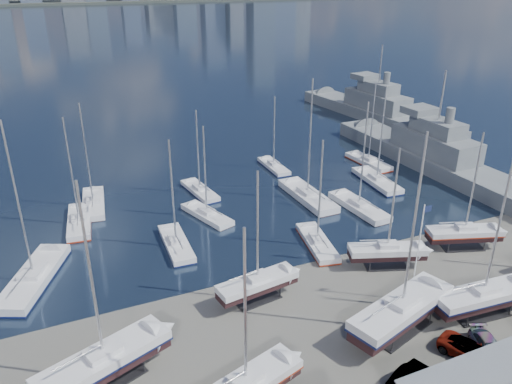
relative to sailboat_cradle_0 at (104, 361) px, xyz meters
name	(u,v)px	position (x,y,z in m)	size (l,w,h in m)	color
ground	(364,311)	(24.81, -0.76, -2.17)	(1400.00, 1400.00, 0.00)	#605E59
water	(70,27)	(24.81, 309.24, -2.32)	(1400.00, 600.00, 0.40)	#1B293E
far_shore	(47,3)	(24.81, 569.24, -1.07)	(1400.00, 80.00, 2.20)	#2D332D
sailboat_cradle_0	(104,361)	(0.00, 0.00, 0.00)	(11.56, 6.90, 17.91)	#2D2D33
sailboat_cradle_2	(258,283)	(15.83, 5.21, -0.18)	(8.87, 3.57, 14.21)	#2D2D33
sailboat_cradle_3	(402,310)	(26.05, -4.48, 0.08)	(12.62, 6.72, 19.37)	#2D2D33
sailboat_cradle_4	(387,251)	(31.80, 5.06, -0.18)	(8.93, 5.27, 14.23)	#2D2D33
sailboat_cradle_5	(483,296)	(34.79, -5.82, -0.07)	(10.53, 3.73, 16.64)	#2D2D33
sailboat_cradle_6	(464,233)	(42.93, 4.72, -0.17)	(9.31, 5.30, 14.63)	#2D2D33
sailboat_moored_0	(34,280)	(-4.95, 17.90, -1.85)	(8.51, 13.03, 18.98)	black
sailboat_moored_1	(79,223)	(0.98, 29.94, -1.86)	(4.08, 10.56, 15.39)	black
sailboat_moored_2	(94,205)	(3.45, 34.96, -1.85)	(4.20, 10.72, 15.76)	black
sailboat_moored_3	(176,245)	(11.14, 19.00, -1.86)	(3.19, 9.73, 14.36)	black
sailboat_moored_4	(207,216)	(17.15, 25.06, -1.85)	(5.09, 9.33, 13.58)	black
sailboat_moored_5	(200,192)	(18.81, 33.27, -1.86)	(3.62, 9.28, 13.51)	black
sailboat_moored_6	(317,244)	(27.00, 12.25, -1.86)	(4.50, 9.86, 14.23)	black
sailboat_moored_7	(307,197)	(32.65, 24.71, -1.84)	(3.56, 12.38, 18.64)	black
sailboat_moored_8	(274,167)	(33.58, 38.09, -1.86)	(2.61, 8.76, 13.03)	black
sailboat_moored_9	(359,208)	(37.52, 18.66, -1.85)	(3.61, 10.90, 16.23)	black
sailboat_moored_10	(377,182)	(45.63, 25.50, -1.86)	(3.98, 11.10, 16.26)	black
sailboat_moored_11	(368,162)	(49.65, 33.33, -1.86)	(3.46, 9.99, 14.67)	black
naval_ship_east	(432,158)	(58.61, 27.58, -0.51)	(7.93, 45.46, 18.08)	slate
naval_ship_west	(376,112)	(68.33, 56.73, -0.51)	(12.11, 45.97, 18.09)	slate
car_b	(409,377)	(22.38, -10.19, -1.41)	(1.60, 4.59, 1.51)	gray
car_c	(471,351)	(29.25, -9.98, -1.41)	(2.51, 5.45, 1.51)	gray
car_d	(488,347)	(31.16, -10.16, -1.46)	(1.98, 4.87, 1.41)	gray
flagpole	(419,248)	(30.22, -1.20, 3.99)	(0.96, 0.12, 10.82)	white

